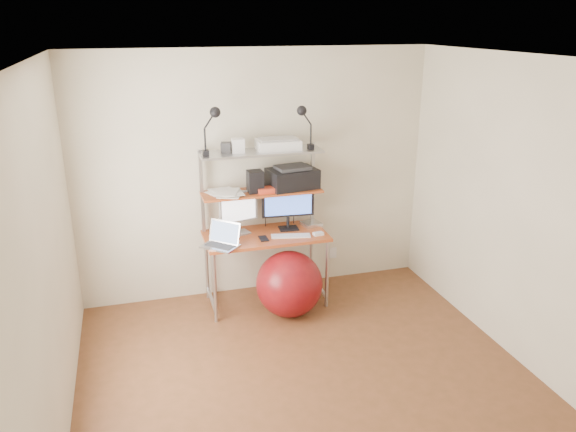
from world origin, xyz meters
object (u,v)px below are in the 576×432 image
printer (292,178)px  monitor_silver (239,210)px  monitor_black (288,204)px  laptop (222,241)px  exercise_ball (289,284)px

printer → monitor_silver: bearing=175.5°
monitor_black → printer: printer is taller
monitor_silver → monitor_black: 0.50m
laptop → printer: 0.96m
monitor_silver → exercise_ball: size_ratio=0.70×
monitor_silver → printer: bearing=-12.7°
laptop → printer: bearing=65.3°
printer → exercise_ball: (-0.16, -0.46, -0.93)m
monitor_black → exercise_ball: monitor_black is taller
monitor_silver → printer: printer is taller
laptop → exercise_ball: 0.78m
laptop → exercise_ball: bearing=30.1°
exercise_ball → monitor_black: bearing=75.5°
monitor_silver → exercise_ball: 0.87m
monitor_silver → monitor_black: bearing=-18.1°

